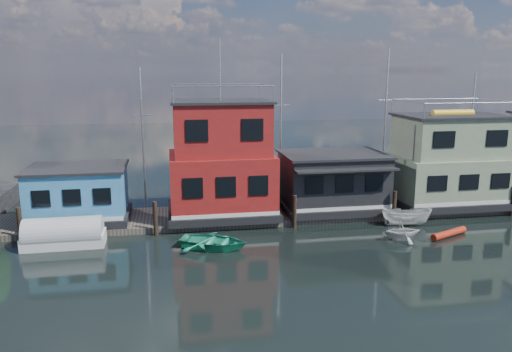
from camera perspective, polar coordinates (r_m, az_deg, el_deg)
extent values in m
plane|color=black|center=(26.63, 17.96, -11.19)|extent=(160.00, 160.00, 0.00)
cube|color=#595147|center=(36.95, 9.36, -3.91)|extent=(48.00, 5.00, 0.40)
cube|color=black|center=(35.37, -19.44, -4.42)|extent=(6.40, 4.90, 0.50)
cube|color=#4294CC|center=(34.94, -19.64, -1.66)|extent=(6.00, 4.50, 3.00)
cube|color=black|center=(34.62, -19.82, 0.88)|extent=(6.30, 4.80, 0.16)
cube|color=black|center=(35.01, -3.90, -3.91)|extent=(7.40, 5.90, 0.50)
cube|color=maroon|center=(34.49, -3.95, -0.51)|extent=(7.00, 5.50, 3.74)
cube|color=maroon|center=(33.90, -4.04, 5.44)|extent=(6.30, 4.95, 3.46)
cube|color=black|center=(33.75, -4.09, 8.49)|extent=(6.65, 5.23, 0.16)
cylinder|color=silver|center=(33.68, -4.14, 12.02)|extent=(0.08, 0.08, 4.00)
cube|color=black|center=(36.67, 8.64, -3.28)|extent=(7.40, 5.40, 0.50)
cube|color=black|center=(36.21, 8.74, -0.30)|extent=(7.00, 5.00, 3.40)
cube|color=black|center=(35.88, 8.83, 2.47)|extent=(7.30, 5.30, 0.16)
cube|color=black|center=(33.39, 10.32, 0.69)|extent=(7.00, 1.20, 0.12)
cube|color=black|center=(40.39, 20.86, -2.53)|extent=(8.40, 5.90, 0.50)
cube|color=gray|center=(40.00, 21.05, -0.01)|extent=(8.00, 5.50, 3.12)
cube|color=gray|center=(39.53, 21.38, 4.24)|extent=(7.20, 4.95, 2.88)
cube|color=black|center=(39.38, 21.54, 6.43)|extent=(7.60, 5.23, 0.16)
cylinder|color=yellow|center=(39.36, 21.56, 6.68)|extent=(3.20, 0.56, 0.56)
cylinder|color=#2D2116|center=(33.29, -25.38, -5.10)|extent=(0.28, 0.28, 2.20)
cylinder|color=#2D2116|center=(32.05, -11.43, -4.79)|extent=(0.28, 0.28, 2.20)
cylinder|color=#2D2116|center=(33.00, 4.42, -4.09)|extent=(0.28, 0.28, 2.20)
cylinder|color=#2D2116|center=(35.34, 15.51, -3.42)|extent=(0.28, 0.28, 2.20)
cylinder|color=silver|center=(39.87, -12.83, 4.52)|extent=(0.16, 0.16, 10.50)
cylinder|color=silver|center=(39.71, -12.94, 6.78)|extent=(1.40, 0.06, 0.06)
cylinder|color=silver|center=(40.75, 2.84, 5.67)|extent=(0.16, 0.16, 11.50)
cylinder|color=silver|center=(40.60, 2.87, 8.09)|extent=(1.40, 0.06, 0.06)
cylinder|color=silver|center=(43.59, 14.53, 6.04)|extent=(0.16, 0.16, 12.00)
cylinder|color=silver|center=(43.45, 14.65, 8.40)|extent=(1.40, 0.06, 0.06)
cylinder|color=silver|center=(47.54, 23.32, 4.70)|extent=(0.16, 0.16, 10.00)
cylinder|color=silver|center=(47.40, 23.47, 6.50)|extent=(1.40, 0.06, 0.06)
cube|color=silver|center=(31.82, -21.06, -6.84)|extent=(4.69, 1.86, 0.78)
cylinder|color=#AEAFB3|center=(31.69, -21.13, -6.08)|extent=(4.47, 1.96, 1.89)
imported|color=white|center=(34.96, 16.83, -4.47)|extent=(3.45, 2.13, 1.25)
imported|color=beige|center=(31.96, 16.38, -6.03)|extent=(2.36, 2.06, 1.21)
imported|color=teal|center=(29.48, -4.89, -7.47)|extent=(4.90, 4.32, 0.84)
cylinder|color=#AE2512|center=(33.63, 21.18, -6.14)|extent=(2.95, 1.64, 0.44)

